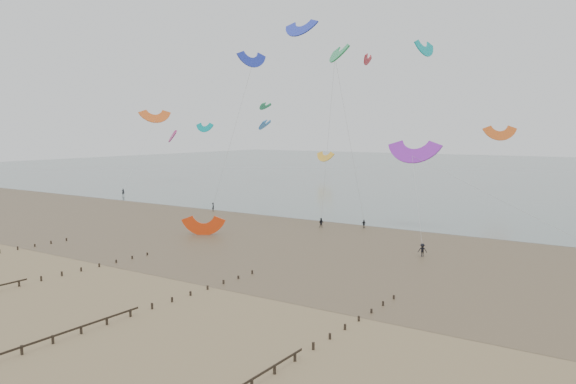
# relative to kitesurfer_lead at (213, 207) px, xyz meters

# --- Properties ---
(ground) EXTENTS (500.00, 500.00, 0.00)m
(ground) POSITION_rel_kitesurfer_lead_xyz_m (34.20, -48.63, -0.92)
(ground) COLOR brown
(ground) RESTS_ON ground
(sea_and_shore) EXTENTS (500.00, 665.00, 0.03)m
(sea_and_shore) POSITION_rel_kitesurfer_lead_xyz_m (30.12, -14.23, -0.91)
(sea_and_shore) COLOR #475654
(sea_and_shore) RESTS_ON ground
(kitesurfer_lead) EXTENTS (0.79, 0.77, 1.84)m
(kitesurfer_lead) POSITION_rel_kitesurfer_lead_xyz_m (0.00, 0.00, 0.00)
(kitesurfer_lead) COLOR black
(kitesurfer_lead) RESTS_ON ground
(kitesurfers) EXTENTS (137.70, 26.31, 1.84)m
(kitesurfers) POSITION_rel_kitesurfer_lead_xyz_m (51.61, -2.44, -0.07)
(kitesurfers) COLOR black
(kitesurfers) RESTS_ON ground
(grounded_kite) EXTENTS (7.45, 6.97, 3.27)m
(grounded_kite) POSITION_rel_kitesurfer_lead_xyz_m (16.47, -21.21, -0.92)
(grounded_kite) COLOR #F33D0F
(grounded_kite) RESTS_ON ground
(kites_airborne) EXTENTS (239.44, 119.98, 39.93)m
(kites_airborne) POSITION_rel_kitesurfer_lead_xyz_m (23.29, 43.21, 19.16)
(kites_airborne) COLOR red
(kites_airborne) RESTS_ON ground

